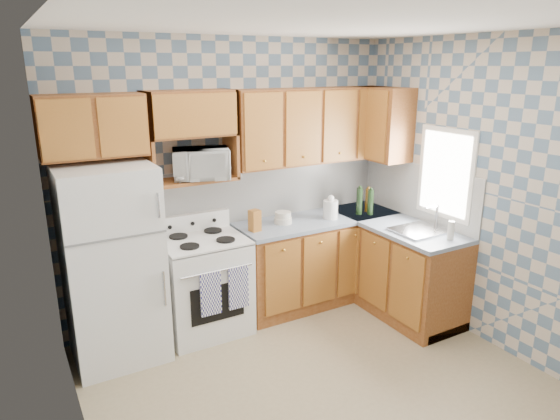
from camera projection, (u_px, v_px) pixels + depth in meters
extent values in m
plane|color=#847354|center=(321.00, 385.00, 3.95)|extent=(3.40, 3.40, 0.00)
cube|color=slate|center=(233.00, 180.00, 4.90)|extent=(3.40, 0.02, 2.70)
cube|color=slate|center=(485.00, 194.00, 4.38)|extent=(0.02, 3.20, 2.70)
cube|color=white|center=(269.00, 190.00, 5.13)|extent=(2.60, 0.02, 0.56)
cube|color=white|center=(417.00, 191.00, 5.08)|extent=(0.02, 1.60, 0.56)
cube|color=silver|center=(112.00, 265.00, 4.15)|extent=(0.75, 0.70, 1.68)
cube|color=silver|center=(204.00, 286.00, 4.66)|extent=(0.76, 0.65, 0.90)
cube|color=silver|center=(202.00, 240.00, 4.53)|extent=(0.76, 0.65, 0.02)
cube|color=silver|center=(191.00, 222.00, 4.74)|extent=(0.76, 0.08, 0.17)
cube|color=navy|center=(211.00, 294.00, 4.32)|extent=(0.19, 0.02, 0.40)
cube|color=navy|center=(238.00, 287.00, 4.44)|extent=(0.19, 0.02, 0.40)
cube|color=#672F0F|center=(318.00, 260.00, 5.30)|extent=(1.75, 0.60, 0.88)
cube|color=#672F0F|center=(391.00, 266.00, 5.16)|extent=(0.60, 1.60, 0.88)
cube|color=slate|center=(319.00, 219.00, 5.17)|extent=(1.77, 0.63, 0.04)
cube|color=slate|center=(393.00, 224.00, 5.03)|extent=(0.63, 1.60, 0.04)
cube|color=#672F0F|center=(313.00, 126.00, 5.02)|extent=(1.75, 0.33, 0.74)
cube|color=#672F0F|center=(92.00, 126.00, 3.98)|extent=(0.82, 0.33, 0.50)
cube|color=#672F0F|center=(380.00, 123.00, 5.20)|extent=(0.33, 0.70, 0.74)
cube|color=#672F0F|center=(193.00, 180.00, 4.52)|extent=(0.80, 0.33, 0.03)
imported|color=silver|center=(201.00, 164.00, 4.47)|extent=(0.57, 0.47, 0.27)
cube|color=#B7B7BC|center=(419.00, 231.00, 4.73)|extent=(0.48, 0.40, 0.03)
cube|color=silver|center=(446.00, 173.00, 4.72)|extent=(0.02, 0.66, 0.86)
cylinder|color=black|center=(359.00, 201.00, 5.23)|extent=(0.06, 0.06, 0.29)
cylinder|color=black|center=(370.00, 202.00, 5.23)|extent=(0.06, 0.06, 0.27)
cylinder|color=#633F0D|center=(368.00, 200.00, 5.34)|extent=(0.06, 0.06, 0.25)
cube|color=brown|center=(255.00, 221.00, 4.71)|extent=(0.11, 0.11, 0.21)
cylinder|color=silver|center=(330.00, 209.00, 5.10)|extent=(0.15, 0.15, 0.19)
cylinder|color=beige|center=(451.00, 230.00, 4.49)|extent=(0.06, 0.06, 0.17)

